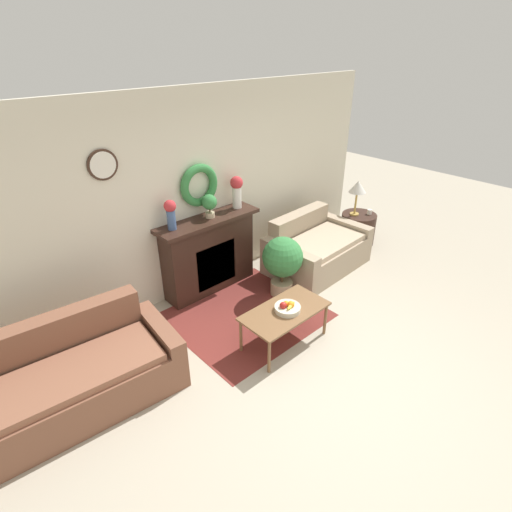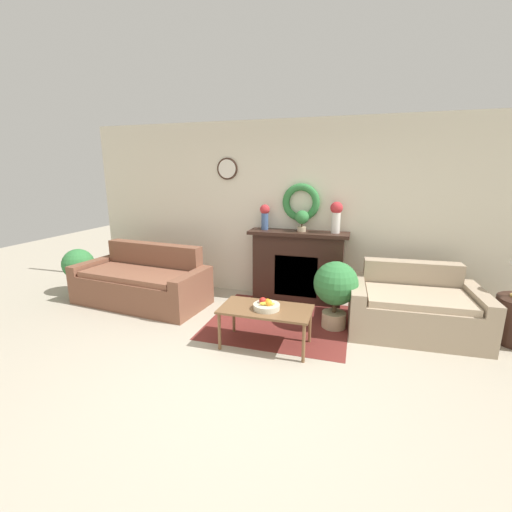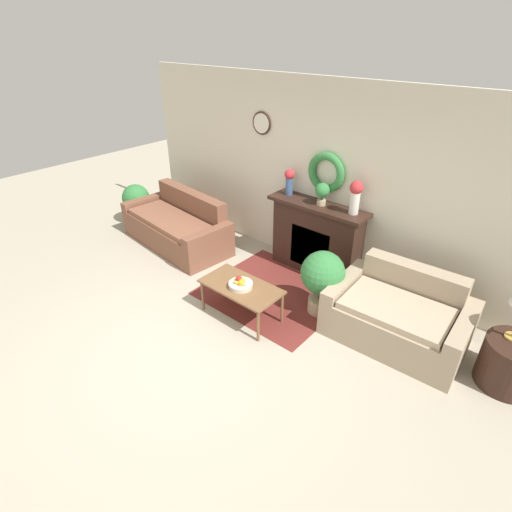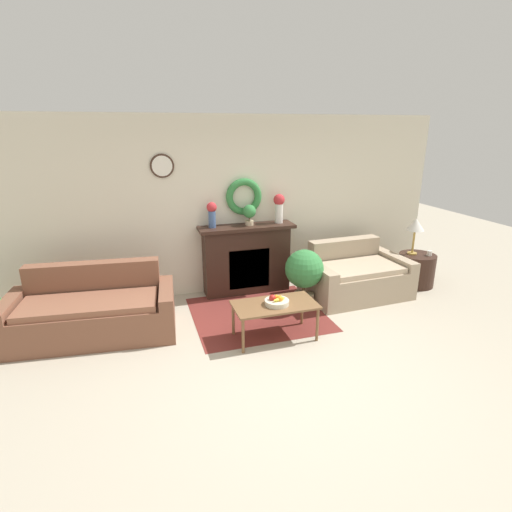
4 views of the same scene
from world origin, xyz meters
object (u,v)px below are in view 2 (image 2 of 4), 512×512
at_px(potted_plant_floor_by_couch, 79,266).
at_px(potted_plant_floor_by_loveseat, 336,287).
at_px(fireplace, 298,266).
at_px(couch_left, 143,283).
at_px(fruit_bowl, 266,305).
at_px(loveseat_right, 414,308).
at_px(coffee_table, 266,312).
at_px(potted_plant_on_mantel, 302,219).
at_px(vase_on_mantel_left, 265,215).
at_px(vase_on_mantel_right, 336,215).

xyz_separation_m(potted_plant_floor_by_couch, potted_plant_floor_by_loveseat, (4.07, -0.09, 0.08)).
height_order(fireplace, potted_plant_floor_by_couch, fireplace).
bearing_deg(couch_left, fireplace, 24.84).
bearing_deg(couch_left, potted_plant_floor_by_loveseat, 5.00).
bearing_deg(fruit_bowl, loveseat_right, 29.56).
xyz_separation_m(loveseat_right, fruit_bowl, (-1.64, -0.93, 0.20)).
bearing_deg(coffee_table, potted_plant_on_mantel, 85.08).
xyz_separation_m(fireplace, potted_plant_floor_by_couch, (-3.45, -0.72, -0.09)).
relative_size(loveseat_right, coffee_table, 1.55).
xyz_separation_m(couch_left, coffee_table, (2.14, -0.76, 0.11)).
distance_m(loveseat_right, vase_on_mantel_left, 2.41).
distance_m(fruit_bowl, vase_on_mantel_right, 1.88).
relative_size(fruit_bowl, vase_on_mantel_right, 0.66).
relative_size(couch_left, coffee_table, 2.03).
height_order(coffee_table, potted_plant_floor_by_couch, potted_plant_floor_by_couch).
bearing_deg(vase_on_mantel_right, coffee_table, -111.79).
xyz_separation_m(coffee_table, potted_plant_floor_by_loveseat, (0.71, 0.73, 0.13)).
bearing_deg(potted_plant_floor_by_loveseat, loveseat_right, 10.91).
height_order(coffee_table, vase_on_mantel_right, vase_on_mantel_right).
height_order(couch_left, potted_plant_on_mantel, potted_plant_on_mantel).
bearing_deg(fruit_bowl, vase_on_mantel_right, 68.96).
relative_size(fireplace, loveseat_right, 0.94).
height_order(couch_left, coffee_table, couch_left).
distance_m(fireplace, potted_plant_floor_by_loveseat, 1.02).
xyz_separation_m(couch_left, potted_plant_floor_by_loveseat, (2.85, -0.04, 0.23)).
distance_m(fireplace, fruit_bowl, 1.56).
height_order(fruit_bowl, potted_plant_on_mantel, potted_plant_on_mantel).
distance_m(fruit_bowl, potted_plant_floor_by_loveseat, 1.02).
distance_m(couch_left, potted_plant_floor_by_couch, 1.23).
bearing_deg(couch_left, vase_on_mantel_left, 30.26).
xyz_separation_m(vase_on_mantel_left, potted_plant_floor_by_loveseat, (1.15, -0.81, -0.77)).
xyz_separation_m(vase_on_mantel_right, potted_plant_floor_by_couch, (-3.98, -0.72, -0.89)).
distance_m(fireplace, potted_plant_floor_by_couch, 3.52).
distance_m(fireplace, potted_plant_on_mantel, 0.73).
xyz_separation_m(fireplace, vase_on_mantel_right, (0.53, 0.01, 0.80)).
bearing_deg(vase_on_mantel_left, fruit_bowl, -73.80).
xyz_separation_m(loveseat_right, coffee_table, (-1.66, -0.91, 0.11)).
height_order(loveseat_right, vase_on_mantel_right, vase_on_mantel_right).
height_order(couch_left, loveseat_right, couch_left).
distance_m(couch_left, vase_on_mantel_left, 2.12).
bearing_deg(coffee_table, couch_left, 160.37).
distance_m(fruit_bowl, vase_on_mantel_left, 1.82).
bearing_deg(potted_plant_on_mantel, vase_on_mantel_left, 177.99).
xyz_separation_m(fruit_bowl, potted_plant_floor_by_loveseat, (0.69, 0.75, 0.04)).
bearing_deg(vase_on_mantel_left, couch_left, -155.51).
xyz_separation_m(coffee_table, vase_on_mantel_right, (0.62, 1.54, 0.93)).
distance_m(vase_on_mantel_left, potted_plant_floor_by_couch, 3.13).
xyz_separation_m(fireplace, fruit_bowl, (-0.07, -1.56, -0.05)).
xyz_separation_m(loveseat_right, potted_plant_floor_by_couch, (-5.02, -0.09, 0.16)).
bearing_deg(loveseat_right, fireplace, 155.76).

